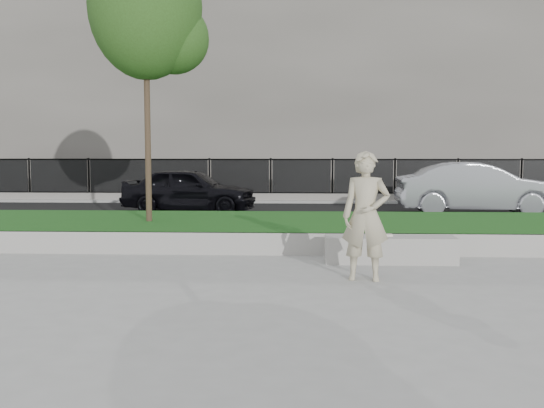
{
  "coord_description": "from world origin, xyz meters",
  "views": [
    {
      "loc": [
        0.45,
        -9.59,
        1.83
      ],
      "look_at": [
        -0.05,
        1.2,
        0.9
      ],
      "focal_mm": 40.0,
      "sensor_mm": 36.0,
      "label": 1
    }
  ],
  "objects_px": {
    "man": "(366,216)",
    "car_silver": "(477,188)",
    "book": "(385,235)",
    "stone_bench": "(390,250)",
    "young_tree": "(150,11)",
    "car_dark": "(189,190)"
  },
  "relations": [
    {
      "from": "book",
      "to": "car_dark",
      "type": "distance_m",
      "value": 9.03
    },
    {
      "from": "stone_bench",
      "to": "car_dark",
      "type": "relative_size",
      "value": 0.54
    },
    {
      "from": "man",
      "to": "stone_bench",
      "type": "bearing_deg",
      "value": 77.05
    },
    {
      "from": "stone_bench",
      "to": "man",
      "type": "distance_m",
      "value": 1.64
    },
    {
      "from": "book",
      "to": "young_tree",
      "type": "xyz_separation_m",
      "value": [
        -4.47,
        2.34,
        4.22
      ]
    },
    {
      "from": "stone_bench",
      "to": "book",
      "type": "bearing_deg",
      "value": 132.59
    },
    {
      "from": "book",
      "to": "young_tree",
      "type": "distance_m",
      "value": 6.58
    },
    {
      "from": "book",
      "to": "young_tree",
      "type": "relative_size",
      "value": 0.04
    },
    {
      "from": "young_tree",
      "to": "car_dark",
      "type": "distance_m",
      "value": 6.68
    },
    {
      "from": "man",
      "to": "young_tree",
      "type": "height_order",
      "value": "young_tree"
    },
    {
      "from": "young_tree",
      "to": "car_silver",
      "type": "relative_size",
      "value": 1.3
    },
    {
      "from": "car_silver",
      "to": "man",
      "type": "bearing_deg",
      "value": 157.23
    },
    {
      "from": "man",
      "to": "car_silver",
      "type": "height_order",
      "value": "man"
    },
    {
      "from": "man",
      "to": "car_silver",
      "type": "xyz_separation_m",
      "value": [
        4.15,
        9.0,
        -0.13
      ]
    },
    {
      "from": "stone_bench",
      "to": "book",
      "type": "distance_m",
      "value": 0.26
    },
    {
      "from": "book",
      "to": "man",
      "type": "bearing_deg",
      "value": -106.24
    },
    {
      "from": "young_tree",
      "to": "car_dark",
      "type": "xyz_separation_m",
      "value": [
        -0.23,
        5.37,
        -3.96
      ]
    },
    {
      "from": "man",
      "to": "car_dark",
      "type": "relative_size",
      "value": 0.47
    },
    {
      "from": "stone_bench",
      "to": "book",
      "type": "xyz_separation_m",
      "value": [
        -0.07,
        0.08,
        0.23
      ]
    },
    {
      "from": "book",
      "to": "car_dark",
      "type": "bearing_deg",
      "value": 123.52
    },
    {
      "from": "man",
      "to": "book",
      "type": "relative_size",
      "value": 7.92
    },
    {
      "from": "book",
      "to": "young_tree",
      "type": "bearing_deg",
      "value": 154.5
    }
  ]
}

